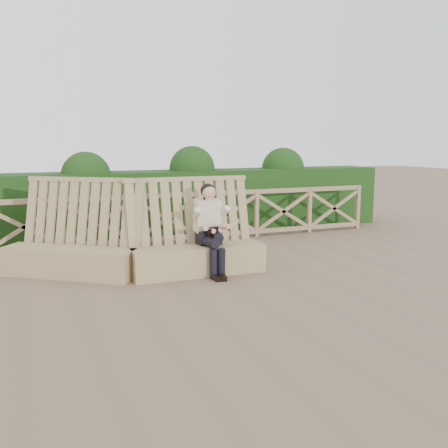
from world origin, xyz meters
name	(u,v)px	position (x,y,z in m)	size (l,w,h in m)	color
ground	(232,286)	(0.00, 0.00, 0.00)	(60.00, 60.00, 0.00)	brown
bench	(135,250)	(-1.20, 1.27, 0.40)	(4.16, 2.03, 1.61)	olive
woman	(210,226)	(-0.01, 0.87, 0.80)	(0.43, 0.91, 1.50)	black
guardrail	(167,218)	(0.00, 3.50, 0.55)	(10.10, 0.09, 1.10)	#836B4C
hedge	(152,203)	(0.00, 4.70, 0.75)	(12.00, 1.20, 1.50)	black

